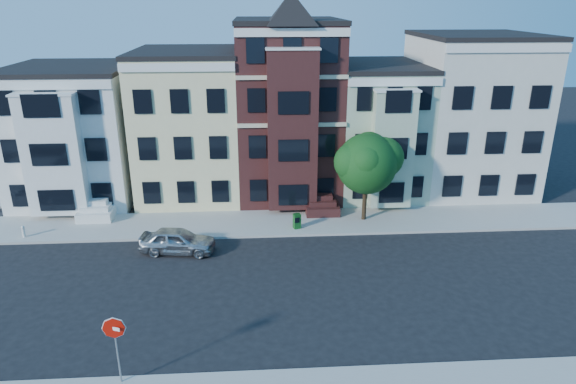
{
  "coord_description": "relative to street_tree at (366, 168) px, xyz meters",
  "views": [
    {
      "loc": [
        -2.31,
        -22.06,
        13.48
      ],
      "look_at": [
        -0.73,
        2.6,
        4.2
      ],
      "focal_mm": 32.0,
      "sensor_mm": 36.0,
      "label": 1
    }
  ],
  "objects": [
    {
      "name": "house_cream",
      "position": [
        8.97,
        6.42,
        1.86
      ],
      "size": [
        8.0,
        9.0,
        11.0
      ],
      "primitive_type": "cube",
      "color": "beige",
      "rests_on": "ground"
    },
    {
      "name": "house_brown",
      "position": [
        -4.53,
        6.42,
        2.36
      ],
      "size": [
        7.0,
        9.0,
        12.0
      ],
      "primitive_type": "cube",
      "color": "#391716",
      "rests_on": "ground"
    },
    {
      "name": "newspaper_box",
      "position": [
        -4.43,
        -1.12,
        -3.02
      ],
      "size": [
        0.51,
        0.48,
        0.94
      ],
      "primitive_type": "cube",
      "rotation": [
        0.0,
        0.0,
        0.28
      ],
      "color": "#124E1A",
      "rests_on": "far_sidewalk"
    },
    {
      "name": "parked_car",
      "position": [
        -11.41,
        -3.64,
        -2.92
      ],
      "size": [
        4.42,
        2.25,
        1.44
      ],
      "primitive_type": "imported",
      "rotation": [
        0.0,
        0.0,
        1.44
      ],
      "color": "#A7ABB1",
      "rests_on": "ground"
    },
    {
      "name": "house_yellow",
      "position": [
        -11.53,
        6.42,
        1.36
      ],
      "size": [
        7.0,
        9.0,
        10.0
      ],
      "primitive_type": "cube",
      "color": "beige",
      "rests_on": "ground"
    },
    {
      "name": "house_white",
      "position": [
        -19.53,
        6.42,
        0.86
      ],
      "size": [
        8.0,
        9.0,
        9.0
      ],
      "primitive_type": "cube",
      "color": "silver",
      "rests_on": "ground"
    },
    {
      "name": "far_sidewalk",
      "position": [
        -4.53,
        -0.08,
        -3.56
      ],
      "size": [
        60.0,
        4.0,
        0.15
      ],
      "primitive_type": "cube",
      "color": "#9E9B93",
      "rests_on": "ground"
    },
    {
      "name": "house_green",
      "position": [
        1.97,
        6.42,
        0.86
      ],
      "size": [
        6.0,
        9.0,
        9.0
      ],
      "primitive_type": "cube",
      "color": "#A5B799",
      "rests_on": "ground"
    },
    {
      "name": "street_tree",
      "position": [
        0.0,
        0.0,
        0.0
      ],
      "size": [
        7.95,
        7.95,
        6.98
      ],
      "primitive_type": null,
      "rotation": [
        0.0,
        0.0,
        0.43
      ],
      "color": "#165317",
      "rests_on": "far_sidewalk"
    },
    {
      "name": "ground",
      "position": [
        -4.53,
        -8.08,
        -3.64
      ],
      "size": [
        120.0,
        120.0,
        0.0
      ],
      "primitive_type": "plane",
      "color": "black"
    },
    {
      "name": "fire_hydrant",
      "position": [
        -20.84,
        -1.36,
        -3.2
      ],
      "size": [
        0.27,
        0.27,
        0.58
      ],
      "primitive_type": "cylinder",
      "rotation": [
        0.0,
        0.0,
        -0.4
      ],
      "color": "beige",
      "rests_on": "far_sidewalk"
    },
    {
      "name": "stop_sign",
      "position": [
        -12.05,
        -14.38,
        -1.91
      ],
      "size": [
        0.85,
        0.43,
        3.16
      ],
      "primitive_type": null,
      "rotation": [
        0.0,
        0.0,
        -0.38
      ],
      "color": "#B50E04",
      "rests_on": "near_sidewalk"
    }
  ]
}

